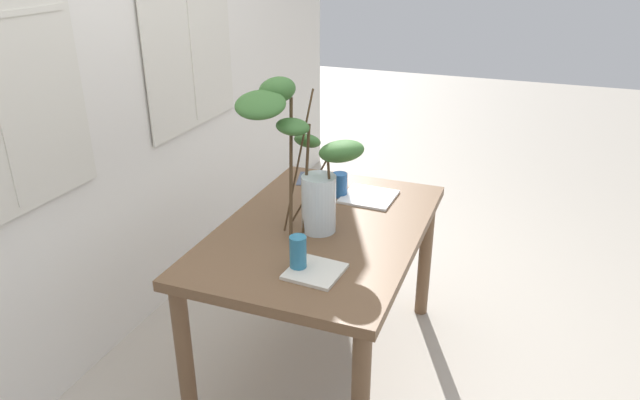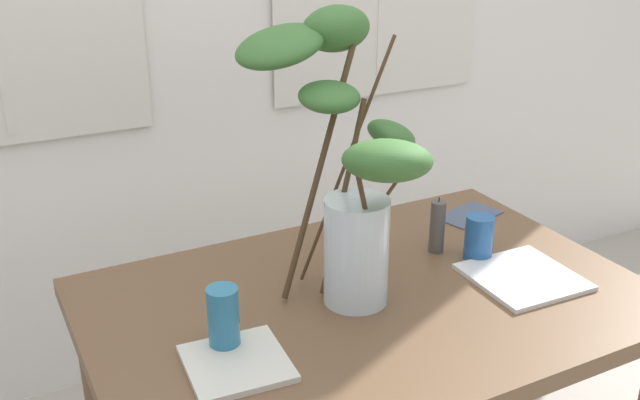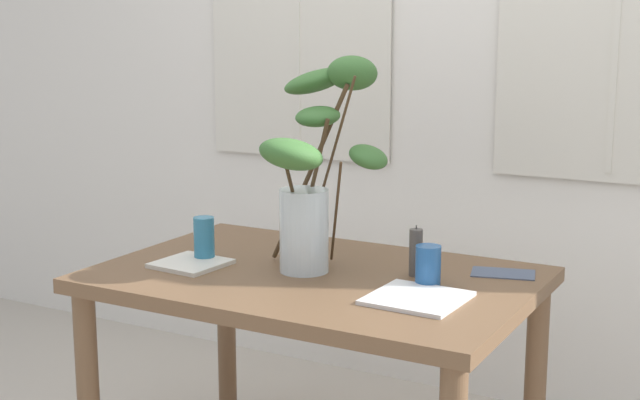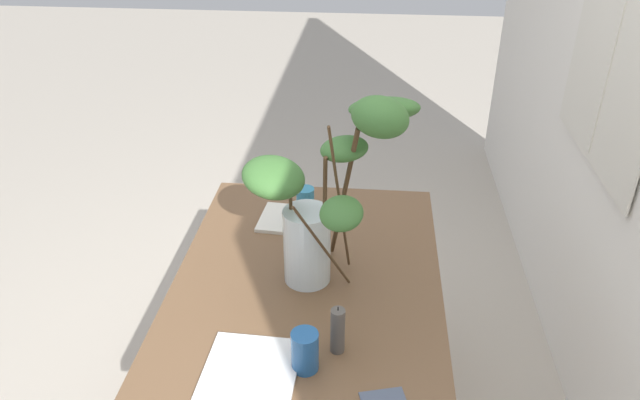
# 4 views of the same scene
# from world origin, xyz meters

# --- Properties ---
(ground) EXTENTS (14.00, 14.00, 0.00)m
(ground) POSITION_xyz_m (0.00, 0.00, 0.00)
(ground) COLOR #B7AD9E
(back_wall_with_windows) EXTENTS (5.43, 0.14, 3.00)m
(back_wall_with_windows) POSITION_xyz_m (-0.00, 1.10, 1.50)
(back_wall_with_windows) COLOR silver
(back_wall_with_windows) RESTS_ON ground
(dining_table) EXTENTS (1.31, 0.87, 0.75)m
(dining_table) POSITION_xyz_m (0.00, 0.00, 0.65)
(dining_table) COLOR brown
(dining_table) RESTS_ON ground
(vase_with_branches) EXTENTS (0.47, 0.56, 0.67)m
(vase_with_branches) POSITION_xyz_m (-0.03, 0.06, 1.09)
(vase_with_branches) COLOR silver
(vase_with_branches) RESTS_ON dining_table
(drinking_glass_blue_left) EXTENTS (0.07, 0.07, 0.14)m
(drinking_glass_blue_left) POSITION_xyz_m (-0.38, -0.05, 0.82)
(drinking_glass_blue_left) COLOR teal
(drinking_glass_blue_left) RESTS_ON dining_table
(drinking_glass_blue_right) EXTENTS (0.08, 0.08, 0.12)m
(drinking_glass_blue_right) POSITION_xyz_m (0.36, 0.04, 0.81)
(drinking_glass_blue_right) COLOR #235693
(drinking_glass_blue_right) RESTS_ON dining_table
(plate_square_left) EXTENTS (0.22, 0.22, 0.01)m
(plate_square_left) POSITION_xyz_m (-0.38, -0.12, 0.76)
(plate_square_left) COLOR silver
(plate_square_left) RESTS_ON dining_table
(plate_square_right) EXTENTS (0.26, 0.26, 0.01)m
(plate_square_right) POSITION_xyz_m (0.38, -0.11, 0.76)
(plate_square_right) COLOR white
(plate_square_right) RESTS_ON dining_table
(napkin_folded) EXTENTS (0.21, 0.16, 0.00)m
(napkin_folded) POSITION_xyz_m (0.51, 0.27, 0.75)
(napkin_folded) COLOR #4C566B
(napkin_folded) RESTS_ON dining_table
(pillar_candle) EXTENTS (0.04, 0.04, 0.16)m
(pillar_candle) POSITION_xyz_m (0.28, 0.12, 0.82)
(pillar_candle) COLOR #514C47
(pillar_candle) RESTS_ON dining_table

